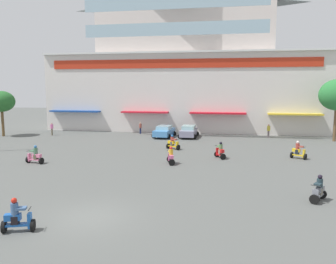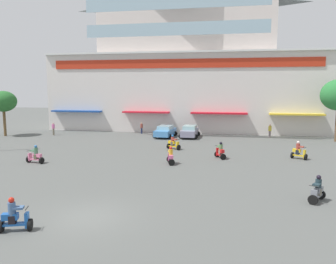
% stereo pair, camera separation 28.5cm
% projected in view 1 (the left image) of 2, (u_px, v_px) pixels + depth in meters
% --- Properties ---
extents(ground_plane, '(128.00, 128.00, 0.00)m').
position_uv_depth(ground_plane, '(151.00, 160.00, 28.93)').
color(ground_plane, '#535653').
extents(colonial_building, '(38.60, 18.23, 20.78)m').
position_uv_depth(colonial_building, '(186.00, 68.00, 50.79)').
color(colonial_building, silver).
rests_on(colonial_building, ground).
extents(plaza_tree_0, '(3.23, 3.28, 5.70)m').
position_uv_depth(plaza_tree_0, '(1.00, 102.00, 42.21)').
color(plaza_tree_0, brown).
rests_on(plaza_tree_0, ground).
extents(parked_car_0, '(2.64, 4.41, 1.44)m').
position_uv_depth(parked_car_0, '(164.00, 131.00, 41.86)').
color(parked_car_0, '#4686C6').
rests_on(parked_car_0, ground).
extents(parked_car_1, '(2.37, 4.31, 1.49)m').
position_uv_depth(parked_car_1, '(189.00, 131.00, 41.66)').
color(parked_car_1, gray).
rests_on(parked_car_1, ground).
extents(scooter_rider_0, '(1.07, 1.44, 1.49)m').
position_uv_depth(scooter_rider_0, '(220.00, 151.00, 29.50)').
color(scooter_rider_0, black).
rests_on(scooter_rider_0, ground).
extents(scooter_rider_2, '(1.50, 1.16, 1.47)m').
position_uv_depth(scooter_rider_2, '(173.00, 143.00, 33.79)').
color(scooter_rider_2, black).
rests_on(scooter_rider_2, ground).
extents(scooter_rider_3, '(1.39, 1.13, 1.58)m').
position_uv_depth(scooter_rider_3, '(298.00, 151.00, 29.33)').
color(scooter_rider_3, black).
rests_on(scooter_rider_3, ground).
extents(scooter_rider_4, '(0.91, 1.49, 1.47)m').
position_uv_depth(scooter_rider_4, '(171.00, 157.00, 27.36)').
color(scooter_rider_4, black).
rests_on(scooter_rider_4, ground).
extents(scooter_rider_5, '(1.56, 0.79, 1.52)m').
position_uv_depth(scooter_rider_5, '(35.00, 156.00, 27.59)').
color(scooter_rider_5, black).
rests_on(scooter_rider_5, ground).
extents(scooter_rider_7, '(1.43, 0.93, 1.53)m').
position_uv_depth(scooter_rider_7, '(17.00, 218.00, 14.56)').
color(scooter_rider_7, black).
rests_on(scooter_rider_7, ground).
extents(scooter_rider_8, '(1.15, 1.44, 1.48)m').
position_uv_depth(scooter_rider_8, '(319.00, 191.00, 18.47)').
color(scooter_rider_8, black).
rests_on(scooter_rider_8, ground).
extents(pedestrian_0, '(0.51, 0.51, 1.62)m').
position_uv_depth(pedestrian_0, '(52.00, 128.00, 43.42)').
color(pedestrian_0, '#6A6350').
rests_on(pedestrian_0, ground).
extents(pedestrian_1, '(0.44, 0.44, 1.52)m').
position_uv_depth(pedestrian_1, '(140.00, 127.00, 44.87)').
color(pedestrian_1, '#1B2348').
rests_on(pedestrian_1, ground).
extents(pedestrian_2, '(0.41, 0.41, 1.60)m').
position_uv_depth(pedestrian_2, '(269.00, 130.00, 42.07)').
color(pedestrian_2, '#6E5F61').
rests_on(pedestrian_2, ground).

